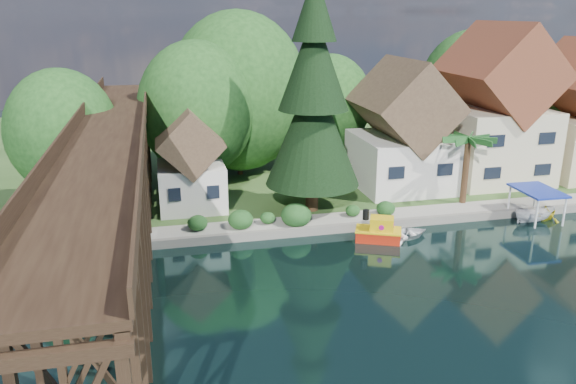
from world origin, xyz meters
name	(u,v)px	position (x,y,z in m)	size (l,w,h in m)	color
ground	(398,280)	(0.00, 0.00, 0.00)	(140.00, 140.00, 0.00)	black
bank	(278,147)	(0.00, 34.00, 0.25)	(140.00, 52.00, 0.50)	#2C4B1E
seawall	(405,223)	(4.00, 8.00, 0.31)	(60.00, 0.40, 0.62)	slate
promenade	(422,212)	(6.00, 9.30, 0.53)	(50.00, 2.60, 0.06)	gray
trestle_bridge	(113,187)	(-16.00, 5.17, 5.35)	(4.12, 44.18, 9.30)	black
house_left	(402,134)	(7.00, 16.00, 5.14)	(7.64, 8.64, 11.02)	silver
house_center	(494,114)	(16.00, 16.50, 6.42)	(8.65, 9.18, 13.89)	beige
shed	(191,166)	(-11.00, 14.50, 3.83)	(5.09, 5.40, 7.85)	silver
bg_trees	(318,102)	(1.00, 21.25, 7.29)	(49.90, 13.30, 10.57)	#382314
shrubs	(287,214)	(-4.60, 9.26, 1.23)	(15.76, 2.47, 1.70)	#173A15
conifer	(313,101)	(-2.07, 11.79, 8.91)	(7.09, 7.09, 17.46)	#382314
palm_tree	(468,141)	(10.12, 10.60, 5.55)	(4.92, 4.92, 5.78)	#382314
tugboat	(379,231)	(1.15, 5.97, 0.68)	(3.53, 2.81, 2.26)	red
boat_white_a	(405,232)	(3.14, 6.09, 0.36)	(2.52, 3.52, 0.73)	white
boat_canopy	(535,208)	(13.91, 6.73, 1.10)	(3.25, 4.06, 2.56)	silver
boat_yellow	(546,212)	(15.11, 6.98, 0.62)	(2.03, 2.35, 1.24)	gold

